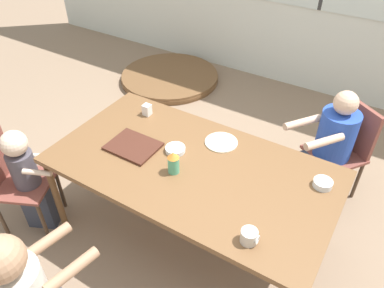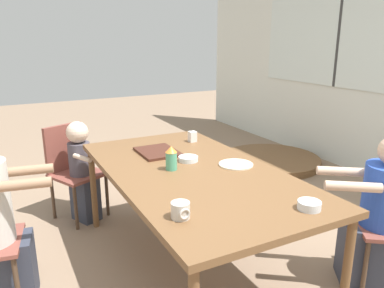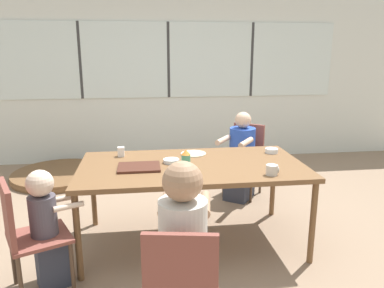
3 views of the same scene
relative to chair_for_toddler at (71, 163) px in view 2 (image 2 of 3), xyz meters
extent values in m
plane|color=#8C725B|center=(1.25, 0.58, -0.50)|extent=(16.00, 16.00, 0.00)
cube|color=#333333|center=(-0.05, 3.28, 1.06)|extent=(0.04, 0.01, 1.12)
cube|color=brown|center=(1.25, 0.58, 0.22)|extent=(1.94, 1.04, 0.04)
cylinder|color=brown|center=(0.33, 0.11, -0.15)|extent=(0.05, 0.05, 0.70)
cylinder|color=brown|center=(0.33, 1.05, -0.15)|extent=(0.05, 0.05, 0.70)
cylinder|color=brown|center=(2.17, 1.05, -0.15)|extent=(0.05, 0.05, 0.70)
cylinder|color=#4C3828|center=(0.89, -0.49, -0.30)|extent=(0.03, 0.03, 0.40)
cylinder|color=#4C3828|center=(1.23, -0.55, -0.30)|extent=(0.03, 0.03, 0.40)
cylinder|color=#4C3828|center=(2.04, 1.39, -0.30)|extent=(0.03, 0.03, 0.40)
cylinder|color=#4C3828|center=(1.77, 1.59, -0.30)|extent=(0.03, 0.03, 0.40)
cube|color=brown|center=(0.08, 0.04, -0.09)|extent=(0.53, 0.53, 0.03)
cube|color=brown|center=(-0.08, -0.04, 0.14)|extent=(0.19, 0.36, 0.42)
cylinder|color=#4C3828|center=(0.17, 0.26, -0.30)|extent=(0.03, 0.03, 0.40)
cylinder|color=#4C3828|center=(0.31, -0.04, -0.30)|extent=(0.03, 0.03, 0.40)
cylinder|color=#4C3828|center=(-0.14, 0.12, -0.30)|extent=(0.03, 0.03, 0.40)
cylinder|color=#4C3828|center=(0.00, -0.19, -0.30)|extent=(0.03, 0.03, 0.40)
cube|color=#333847|center=(1.05, -0.60, -0.29)|extent=(0.29, 0.36, 0.43)
cylinder|color=#A37A5B|center=(0.96, -0.40, 0.31)|extent=(0.11, 0.30, 0.06)
cylinder|color=#A37A5B|center=(1.20, -0.45, 0.31)|extent=(0.11, 0.30, 0.06)
cube|color=#333847|center=(1.94, 1.55, -0.29)|extent=(0.42, 0.45, 0.43)
cylinder|color=#DBB293|center=(1.94, 1.32, 0.23)|extent=(0.24, 0.30, 0.06)
cylinder|color=#DBB293|center=(1.72, 1.47, 0.23)|extent=(0.24, 0.30, 0.06)
cube|color=#333847|center=(0.15, 0.07, -0.29)|extent=(0.28, 0.25, 0.43)
cylinder|color=#4C4751|center=(0.12, 0.06, 0.07)|extent=(0.19, 0.19, 0.29)
sphere|color=beige|center=(0.12, 0.06, 0.31)|extent=(0.19, 0.19, 0.19)
cylinder|color=beige|center=(0.23, 0.20, 0.13)|extent=(0.21, 0.12, 0.04)
cylinder|color=beige|center=(0.30, 0.05, 0.13)|extent=(0.21, 0.12, 0.04)
cube|color=#472319|center=(0.80, 0.52, 0.25)|extent=(0.35, 0.28, 0.02)
cylinder|color=beige|center=(1.84, 0.21, 0.28)|extent=(0.09, 0.09, 0.08)
torus|color=beige|center=(1.89, 0.21, 0.28)|extent=(0.01, 0.06, 0.06)
cylinder|color=#4CA57F|center=(1.19, 0.46, 0.30)|extent=(0.08, 0.08, 0.12)
cone|color=orange|center=(1.19, 0.46, 0.39)|extent=(0.08, 0.08, 0.04)
cube|color=silver|center=(0.63, 0.91, 0.29)|extent=(0.06, 0.06, 0.09)
cylinder|color=silver|center=(1.08, 0.64, 0.26)|extent=(0.14, 0.14, 0.03)
cylinder|color=silver|center=(2.06, 0.84, 0.26)|extent=(0.12, 0.12, 0.04)
cylinder|color=beige|center=(1.31, 0.90, 0.25)|extent=(0.24, 0.24, 0.01)
cylinder|color=brown|center=(-0.31, 2.57, -0.48)|extent=(1.26, 1.26, 0.03)
cylinder|color=brown|center=(-0.31, 2.57, -0.45)|extent=(1.27, 1.27, 0.03)
cylinder|color=brown|center=(-0.31, 2.57, -0.42)|extent=(1.26, 1.26, 0.03)
camera|label=1|loc=(2.24, -1.02, 1.93)|focal=35.00mm
camera|label=2|loc=(3.35, -0.51, 1.10)|focal=35.00mm
camera|label=3|loc=(0.84, -2.50, 1.21)|focal=35.00mm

